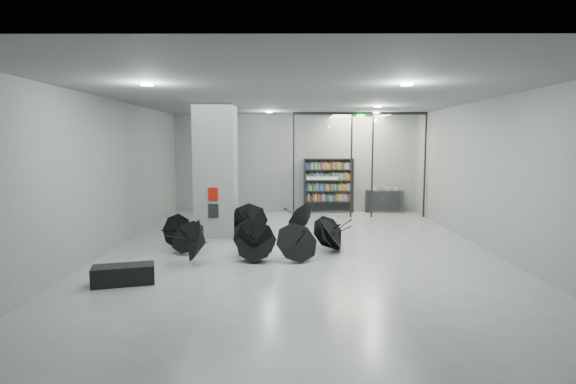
{
  "coord_description": "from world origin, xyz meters",
  "views": [
    {
      "loc": [
        -0.25,
        -11.99,
        2.86
      ],
      "look_at": [
        -0.3,
        1.5,
        1.4
      ],
      "focal_mm": 28.64,
      "sensor_mm": 36.0,
      "label": 1
    }
  ],
  "objects_px": {
    "umbrella_cluster": "(261,237)",
    "column": "(216,171)",
    "bookshelf": "(328,185)",
    "bench": "(123,275)",
    "shop_counter": "(384,201)"
  },
  "relations": [
    {
      "from": "umbrella_cluster",
      "to": "column",
      "type": "bearing_deg",
      "value": 128.55
    },
    {
      "from": "bench",
      "to": "shop_counter",
      "type": "relative_size",
      "value": 0.8
    },
    {
      "from": "bench",
      "to": "umbrella_cluster",
      "type": "bearing_deg",
      "value": 33.82
    },
    {
      "from": "bookshelf",
      "to": "bench",
      "type": "bearing_deg",
      "value": -121.42
    },
    {
      "from": "column",
      "to": "bookshelf",
      "type": "bearing_deg",
      "value": 51.03
    },
    {
      "from": "bookshelf",
      "to": "shop_counter",
      "type": "bearing_deg",
      "value": -3.1
    },
    {
      "from": "umbrella_cluster",
      "to": "bench",
      "type": "bearing_deg",
      "value": -129.9
    },
    {
      "from": "column",
      "to": "bench",
      "type": "height_order",
      "value": "column"
    },
    {
      "from": "column",
      "to": "umbrella_cluster",
      "type": "xyz_separation_m",
      "value": [
        1.47,
        -1.84,
        -1.69
      ]
    },
    {
      "from": "column",
      "to": "bench",
      "type": "distance_m",
      "value": 5.38
    },
    {
      "from": "column",
      "to": "umbrella_cluster",
      "type": "height_order",
      "value": "column"
    },
    {
      "from": "column",
      "to": "shop_counter",
      "type": "distance_m",
      "value": 7.95
    },
    {
      "from": "column",
      "to": "shop_counter",
      "type": "height_order",
      "value": "column"
    },
    {
      "from": "bench",
      "to": "umbrella_cluster",
      "type": "distance_m",
      "value": 4.04
    },
    {
      "from": "column",
      "to": "bookshelf",
      "type": "xyz_separation_m",
      "value": [
        3.84,
        4.75,
        -0.9
      ]
    }
  ]
}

